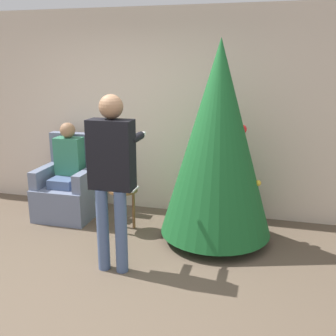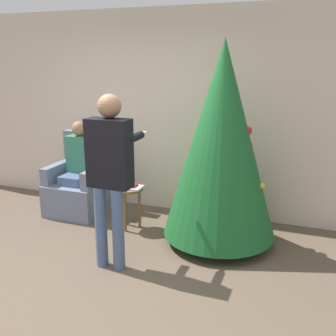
{
  "view_description": "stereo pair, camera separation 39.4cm",
  "coord_description": "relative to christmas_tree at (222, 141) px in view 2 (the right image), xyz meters",
  "views": [
    {
      "loc": [
        1.62,
        -2.84,
        2.05
      ],
      "look_at": [
        0.63,
        0.94,
        0.97
      ],
      "focal_mm": 42.0,
      "sensor_mm": 36.0,
      "label": 1
    },
    {
      "loc": [
        2.0,
        -2.72,
        2.05
      ],
      "look_at": [
        0.63,
        0.94,
        0.97
      ],
      "focal_mm": 42.0,
      "sensor_mm": 36.0,
      "label": 2
    }
  ],
  "objects": [
    {
      "name": "person_seated",
      "position": [
        -2.02,
        0.25,
        -0.5
      ],
      "size": [
        0.36,
        0.46,
        1.26
      ],
      "color": "#475B84",
      "rests_on": "ground_plane"
    },
    {
      "name": "person_standing",
      "position": [
        -0.89,
        -0.9,
        -0.14
      ],
      "size": [
        0.44,
        0.57,
        1.74
      ],
      "color": "#475B84",
      "rests_on": "ground_plane"
    },
    {
      "name": "wall_back",
      "position": [
        -1.08,
        0.82,
        0.16
      ],
      "size": [
        8.0,
        0.06,
        2.7
      ],
      "color": "beige",
      "rests_on": "ground_plane"
    },
    {
      "name": "christmas_tree",
      "position": [
        0.0,
        0.0,
        0.0
      ],
      "size": [
        1.27,
        1.27,
        2.28
      ],
      "color": "brown",
      "rests_on": "ground_plane"
    },
    {
      "name": "laptop",
      "position": [
        -1.14,
        -0.01,
        -0.65
      ],
      "size": [
        0.34,
        0.21,
        0.02
      ],
      "color": "silver",
      "rests_on": "side_stool"
    },
    {
      "name": "book",
      "position": [
        -1.14,
        -0.01,
        -0.63
      ],
      "size": [
        0.19,
        0.13,
        0.02
      ],
      "color": "#B21E23",
      "rests_on": "laptop"
    },
    {
      "name": "side_stool",
      "position": [
        -1.14,
        -0.01,
        -0.77
      ],
      "size": [
        0.36,
        0.36,
        0.53
      ],
      "color": "brown",
      "rests_on": "ground_plane"
    },
    {
      "name": "ground_plane",
      "position": [
        -1.08,
        -1.41,
        -1.19
      ],
      "size": [
        14.0,
        14.0,
        0.0
      ],
      "primitive_type": "plane",
      "color": "brown"
    },
    {
      "name": "armchair",
      "position": [
        -2.02,
        0.28,
        -0.83
      ],
      "size": [
        0.73,
        0.75,
        1.08
      ],
      "color": "slate",
      "rests_on": "ground_plane"
    }
  ]
}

